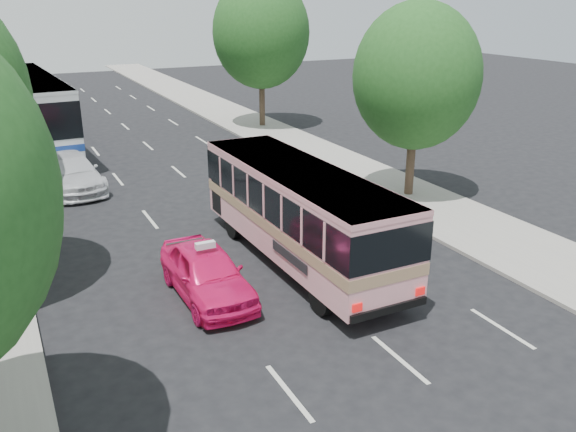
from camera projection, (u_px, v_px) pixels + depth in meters
ground at (321, 329)px, 15.59m from camera, size 120.00×120.00×0.00m
sidewalk_right at (282, 139)px, 35.96m from camera, size 4.00×90.00×0.12m
tree_right_near at (419, 71)px, 24.14m from camera, size 5.10×5.10×7.95m
tree_right_far at (263, 28)px, 37.45m from camera, size 6.00×6.00×9.35m
pink_bus at (299, 205)px, 18.89m from camera, size 2.60×9.67×3.07m
pink_taxi at (207, 273)px, 17.04m from camera, size 1.81×4.38×1.49m
white_pickup at (71, 172)px, 26.59m from camera, size 2.60×5.42×1.52m
tour_coach_front at (28, 107)px, 32.55m from camera, size 3.68×13.70×4.06m
tour_coach_rear at (5, 92)px, 41.03m from camera, size 3.50×10.85×3.19m
taxi_roof_sign at (205, 245)px, 16.75m from camera, size 0.55×0.19×0.18m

